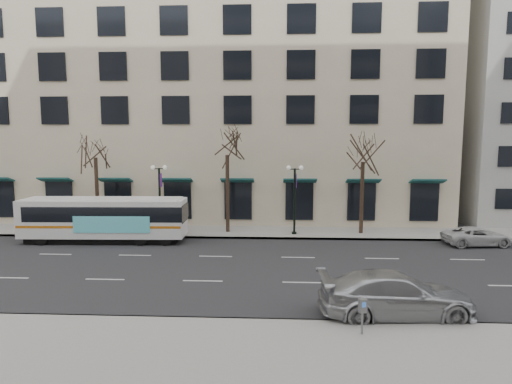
# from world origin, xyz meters

# --- Properties ---
(ground) EXTENTS (160.00, 160.00, 0.00)m
(ground) POSITION_xyz_m (0.00, 0.00, 0.00)
(ground) COLOR black
(ground) RESTS_ON ground
(sidewalk_far) EXTENTS (80.00, 4.00, 0.15)m
(sidewalk_far) POSITION_xyz_m (5.00, 9.00, 0.07)
(sidewalk_far) COLOR gray
(sidewalk_far) RESTS_ON ground
(building_hotel) EXTENTS (40.00, 20.00, 24.00)m
(building_hotel) POSITION_xyz_m (-2.00, 21.00, 12.00)
(building_hotel) COLOR #C1AF94
(building_hotel) RESTS_ON ground
(tree_far_left) EXTENTS (3.60, 3.60, 8.34)m
(tree_far_left) POSITION_xyz_m (-10.00, 8.80, 6.70)
(tree_far_left) COLOR black
(tree_far_left) RESTS_ON ground
(tree_far_mid) EXTENTS (3.60, 3.60, 8.55)m
(tree_far_mid) POSITION_xyz_m (0.00, 8.80, 6.91)
(tree_far_mid) COLOR black
(tree_far_mid) RESTS_ON ground
(tree_far_right) EXTENTS (3.60, 3.60, 8.06)m
(tree_far_right) POSITION_xyz_m (10.00, 8.80, 6.42)
(tree_far_right) COLOR black
(tree_far_right) RESTS_ON ground
(lamp_post_left) EXTENTS (1.22, 0.45, 5.21)m
(lamp_post_left) POSITION_xyz_m (-4.99, 8.20, 2.94)
(lamp_post_left) COLOR black
(lamp_post_left) RESTS_ON ground
(lamp_post_right) EXTENTS (1.22, 0.45, 5.21)m
(lamp_post_right) POSITION_xyz_m (5.01, 8.20, 2.94)
(lamp_post_right) COLOR black
(lamp_post_right) RESTS_ON ground
(city_bus) EXTENTS (11.35, 2.84, 3.06)m
(city_bus) POSITION_xyz_m (-8.20, 5.78, 1.67)
(city_bus) COLOR white
(city_bus) RESTS_ON ground
(silver_car) EXTENTS (6.27, 2.86, 1.78)m
(silver_car) POSITION_xyz_m (8.46, -6.20, 0.89)
(silver_car) COLOR #B2B5BA
(silver_car) RESTS_ON ground
(white_pickup) EXTENTS (4.60, 2.45, 1.23)m
(white_pickup) POSITION_xyz_m (17.18, 5.94, 0.62)
(white_pickup) COLOR #BBBBBB
(white_pickup) RESTS_ON ground
(pay_station) EXTENTS (0.31, 0.24, 1.30)m
(pay_station) POSITION_xyz_m (6.75, -8.23, 1.09)
(pay_station) COLOR slate
(pay_station) RESTS_ON sidewalk_near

